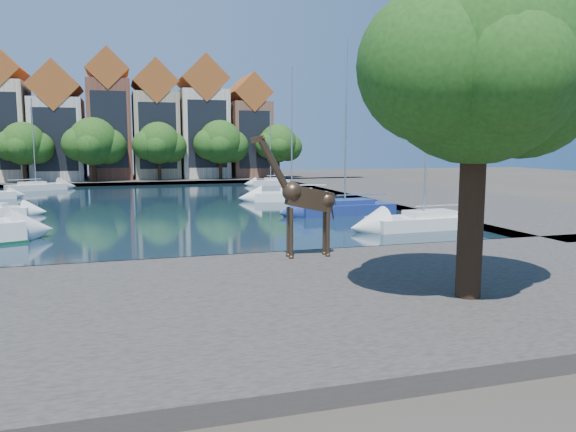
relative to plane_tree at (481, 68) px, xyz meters
name	(u,v)px	position (x,y,z in m)	size (l,w,h in m)	color
ground	(196,267)	(-7.62, 9.01, -7.67)	(160.00, 160.00, 0.00)	#38332B
water_basin	(158,206)	(-7.62, 33.01, -7.63)	(38.00, 50.00, 0.08)	black
near_quay	(226,306)	(-7.62, 2.01, -7.42)	(50.00, 14.00, 0.50)	#46413D
far_quay	(142,180)	(-7.62, 65.01, -7.42)	(60.00, 16.00, 0.50)	#46413D
right_quay	(422,196)	(17.38, 33.01, -7.42)	(14.00, 52.00, 0.50)	#46413D
plane_tree	(481,68)	(0.00, 0.00, 0.00)	(8.32, 6.40, 10.62)	#332114
townhouse_west_mid	(3,120)	(-24.62, 64.99, 0.56)	(5.94, 9.18, 16.79)	beige
townhouse_west_inner	(58,127)	(-18.12, 64.99, -0.32)	(6.43, 9.18, 15.15)	beige
townhouse_center	(109,120)	(-11.62, 64.99, 0.69)	(5.44, 9.18, 16.93)	brown
townhouse_east_inner	(155,125)	(-5.62, 64.99, 0.06)	(5.94, 9.18, 15.79)	tan
townhouse_east_mid	(202,123)	(0.88, 64.99, 0.43)	(6.43, 9.18, 16.65)	beige
townhouse_east_end	(248,130)	(7.38, 64.99, -0.56)	(5.44, 9.18, 14.43)	brown
far_tree_west	(24,145)	(-21.52, 59.50, -2.60)	(6.76, 5.20, 7.36)	#332114
far_tree_mid_west	(94,143)	(-13.51, 59.50, -2.38)	(7.80, 6.00, 8.00)	#332114
far_tree_mid_east	(159,144)	(-5.52, 59.50, -2.54)	(7.02, 5.40, 7.52)	#332114
far_tree_east	(221,143)	(2.49, 59.50, -2.43)	(7.54, 5.80, 7.84)	#332114
far_tree_far_east	(279,145)	(10.48, 59.50, -2.60)	(6.76, 5.20, 7.36)	#332114
giraffe_statue	(303,198)	(-3.21, 7.51, -4.61)	(3.64, 0.65, 5.21)	#3D2C1E
sailboat_left_e	(36,186)	(-19.62, 53.01, -7.07)	(6.50, 4.49, 10.16)	silver
sailboat_right_a	(424,219)	(7.38, 15.51, -7.01)	(7.15, 2.79, 9.98)	white
sailboat_right_b	(345,206)	(5.39, 23.51, -6.99)	(7.49, 3.06, 12.72)	navy
sailboat_right_c	(292,194)	(4.38, 33.72, -6.97)	(7.12, 3.88, 11.98)	white
sailboat_right_d	(271,181)	(7.38, 52.31, -7.07)	(4.71, 1.82, 9.10)	silver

